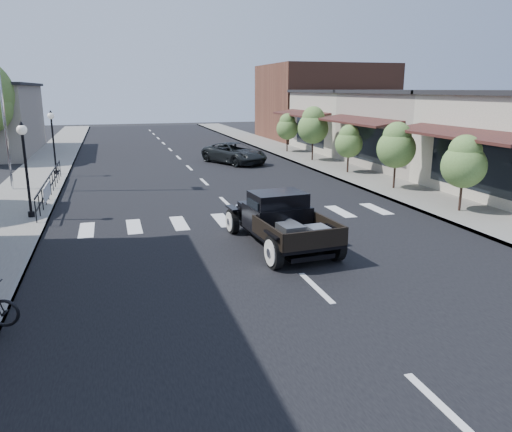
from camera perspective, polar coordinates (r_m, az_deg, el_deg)
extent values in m
plane|color=black|center=(15.08, 2.42, -4.06)|extent=(120.00, 120.00, 0.00)
cube|color=black|center=(29.31, -7.01, 4.89)|extent=(14.00, 80.00, 0.02)
cube|color=gray|center=(29.19, -23.74, 3.88)|extent=(3.00, 80.00, 0.15)
cube|color=gray|center=(31.76, 8.36, 5.69)|extent=(3.00, 80.00, 0.15)
cube|color=#A39889|center=(33.10, 20.40, 9.09)|extent=(10.00, 9.00, 4.50)
cube|color=#B3AB97|center=(40.68, 12.82, 10.43)|extent=(10.00, 9.00, 4.50)
cube|color=brown|center=(49.81, 7.76, 12.74)|extent=(11.00, 10.00, 7.00)
imported|color=black|center=(32.82, -2.47, 7.16)|extent=(4.07, 5.34, 1.35)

